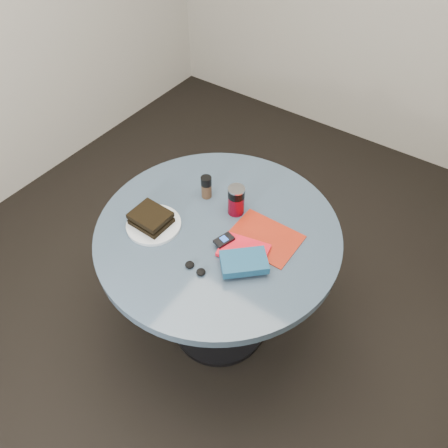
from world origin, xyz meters
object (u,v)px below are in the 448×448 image
Objects in this scene: soda_can at (236,200)px; headphones at (195,268)px; pepper_grinder at (206,187)px; red_book at (244,250)px; table at (218,255)px; magazine at (264,238)px; mp3_player at (224,240)px; novel at (244,262)px; plate at (154,225)px; sandwich at (151,218)px.

soda_can is 0.35m from headphones.
red_book is at bearing -29.45° from pepper_grinder.
soda_can reaches higher than pepper_grinder.
red_book is at bearing -15.20° from table.
mp3_player is at bearing -133.08° from magazine.
magazine is at bearing 51.68° from novel.
magazine is 2.95× the size of headphones.
plate is 1.70× the size of soda_can.
headphones is (0.29, -0.08, -0.03)m from sandwich.
headphones is (-0.10, -0.17, -0.00)m from red_book.
plate is 0.42m from novel.
magazine is 0.17m from mp3_player.
pepper_grinder is 0.40m from headphones.
sandwich is at bearing -164.46° from mp3_player.
mp3_player is at bearing 84.46° from headphones.
soda_can reaches higher than mp3_player.
magazine is (0.18, 0.07, 0.17)m from table.
plate is 0.45m from magazine.
sandwich is 0.35m from soda_can.
magazine is at bearing 26.68° from plate.
sandwich is at bearing 140.81° from novel.
plate is 0.39m from red_book.
sandwich reaches higher than headphones.
magazine is at bearing 63.31° from red_book.
table is 11.58× the size of mp3_player.
plate is at bearing 163.72° from headphones.
soda_can is (0.23, 0.26, 0.06)m from plate.
table is at bearing 29.92° from sandwich.
magazine is at bearing 65.64° from headphones.
pepper_grinder is at bearing 102.55° from novel.
mp3_player is (0.22, -0.18, -0.03)m from pepper_grinder.
soda_can reaches higher than red_book.
headphones is at bearing -114.27° from magazine.
mp3_player is 0.94× the size of headphones.
pepper_grinder reaches higher than sandwich.
soda_can reaches higher than novel.
red_book is 0.08m from novel.
red_book reaches higher than plate.
magazine is 0.31m from headphones.
sandwich is at bearing 164.40° from headphones.
red_book is (-0.03, -0.11, 0.01)m from magazine.
novel is at bearing -34.20° from pepper_grinder.
red_book reaches higher than table.
pepper_grinder is 0.39× the size of magazine.
table is 0.30m from pepper_grinder.
soda_can is at bearing 88.42° from table.
headphones is at bearing -76.85° from table.
table is at bearing 30.86° from plate.
table is 7.61× the size of soda_can.
table is 5.41× the size of red_book.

